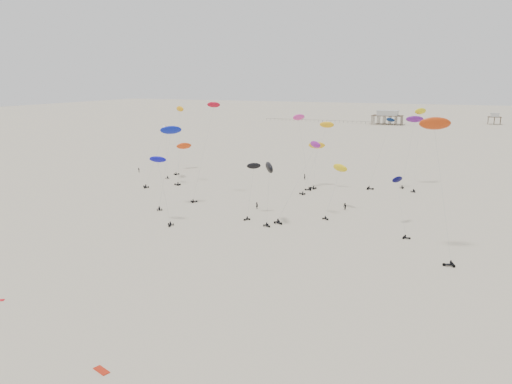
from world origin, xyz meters
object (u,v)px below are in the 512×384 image
at_px(rig_0, 161,175).
at_px(rig_4, 413,127).
at_px(pavilion_small, 494,119).
at_px(pavilion_main, 387,118).
at_px(spectator_0, 257,209).
at_px(rig_9, 179,133).

bearing_deg(rig_0, rig_4, -142.09).
height_order(pavilion_small, rig_0, rig_0).
height_order(pavilion_main, pavilion_small, pavilion_main).
bearing_deg(pavilion_small, rig_4, -97.85).
height_order(rig_0, spectator_0, rig_0).
xyz_separation_m(rig_9, spectator_0, (35.37, -21.39, -15.63)).
bearing_deg(spectator_0, pavilion_small, -91.61).
xyz_separation_m(rig_0, rig_9, (-19.36, 39.84, 4.78)).
bearing_deg(pavilion_main, rig_0, -92.19).
bearing_deg(rig_0, pavilion_main, -108.04).
distance_m(pavilion_main, rig_0, 269.95).
distance_m(pavilion_small, rig_4, 236.75).
bearing_deg(rig_0, rig_9, -79.93).
height_order(pavilion_main, rig_0, rig_0).
distance_m(pavilion_main, rig_9, 232.03).
height_order(rig_4, rig_9, rig_9).
height_order(pavilion_small, rig_4, rig_4).
xyz_separation_m(pavilion_small, spectator_0, (-64.32, -281.22, -3.49)).
xyz_separation_m(pavilion_main, pavilion_small, (70.00, 30.00, -0.74)).
xyz_separation_m(pavilion_small, rig_0, (-80.33, -299.68, 7.36)).
xyz_separation_m(pavilion_main, rig_4, (37.73, -204.11, 13.50)).
distance_m(pavilion_small, rig_9, 278.57).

